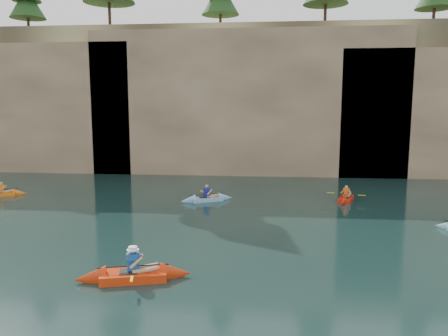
{
  "coord_description": "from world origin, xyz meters",
  "views": [
    {
      "loc": [
        3.62,
        -11.52,
        5.5
      ],
      "look_at": [
        1.95,
        5.34,
        3.0
      ],
      "focal_mm": 35.0,
      "sensor_mm": 36.0,
      "label": 1
    }
  ],
  "objects": [
    {
      "name": "sea_cave_west",
      "position": [
        -18.0,
        21.95,
        2.0
      ],
      "size": [
        4.5,
        1.0,
        4.0
      ],
      "primitive_type": "cube",
      "color": "black",
      "rests_on": "ground"
    },
    {
      "name": "kayaker_red_far",
      "position": [
        8.17,
        13.54,
        0.13
      ],
      "size": [
        2.07,
        3.0,
        1.08
      ],
      "rotation": [
        0.0,
        0.0,
        1.25
      ],
      "color": "red",
      "rests_on": "ground"
    },
    {
      "name": "cliff",
      "position": [
        0.0,
        30.0,
        6.0
      ],
      "size": [
        70.0,
        16.0,
        12.0
      ],
      "primitive_type": "cube",
      "color": "tan",
      "rests_on": "ground"
    },
    {
      "name": "sea_cave_center",
      "position": [
        -4.0,
        21.95,
        1.6
      ],
      "size": [
        3.5,
        1.0,
        3.2
      ],
      "primitive_type": "cube",
      "color": "black",
      "rests_on": "ground"
    },
    {
      "name": "cliff_slab_center",
      "position": [
        2.0,
        22.6,
        5.7
      ],
      "size": [
        24.0,
        2.4,
        11.4
      ],
      "primitive_type": "cube",
      "color": "tan",
      "rests_on": "ground"
    },
    {
      "name": "kayaker_ltblue_mid",
      "position": [
        0.25,
        12.6,
        0.15
      ],
      "size": [
        3.08,
        2.11,
        1.18
      ],
      "rotation": [
        0.0,
        0.0,
        0.47
      ],
      "color": "#82B2DA",
      "rests_on": "ground"
    },
    {
      "name": "ground",
      "position": [
        0.0,
        0.0,
        0.0
      ],
      "size": [
        160.0,
        160.0,
        0.0
      ],
      "primitive_type": "plane",
      "color": "black",
      "rests_on": "ground"
    },
    {
      "name": "kayaker_orange",
      "position": [
        -12.29,
        12.88,
        0.13
      ],
      "size": [
        2.8,
        2.0,
        1.04
      ],
      "rotation": [
        0.0,
        0.0,
        0.34
      ],
      "color": "orange",
      "rests_on": "ground"
    },
    {
      "name": "main_kayaker",
      "position": [
        -0.5,
        1.21,
        0.18
      ],
      "size": [
        3.71,
        2.39,
        1.35
      ],
      "rotation": [
        0.0,
        0.0,
        0.26
      ],
      "color": "red",
      "rests_on": "ground"
    },
    {
      "name": "sea_cave_east",
      "position": [
        10.0,
        21.95,
        2.25
      ],
      "size": [
        5.0,
        1.0,
        4.5
      ],
      "primitive_type": "cube",
      "color": "black",
      "rests_on": "ground"
    }
  ]
}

